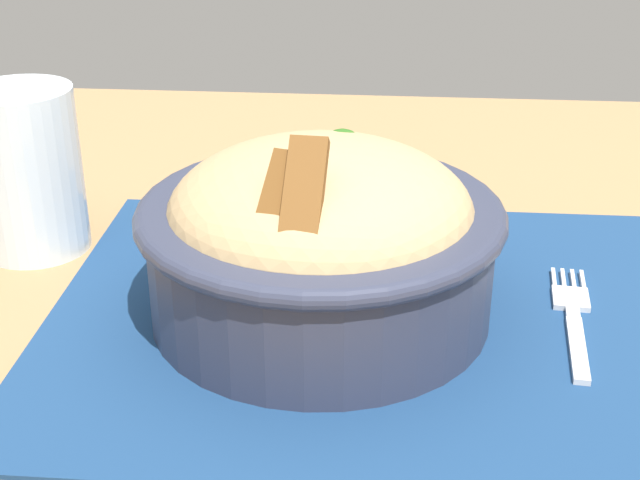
% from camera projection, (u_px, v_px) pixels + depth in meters
% --- Properties ---
extents(table, '(1.20, 0.92, 0.77)m').
position_uv_depth(table, '(365.00, 417.00, 0.58)').
color(table, '#99754C').
rests_on(table, ground_plane).
extents(placemat, '(0.40, 0.32, 0.00)m').
position_uv_depth(placemat, '(382.00, 319.00, 0.55)').
color(placemat, navy).
rests_on(placemat, table).
extents(bowl, '(0.21, 0.21, 0.13)m').
position_uv_depth(bowl, '(320.00, 237.00, 0.53)').
color(bowl, '#2D3347').
rests_on(bowl, placemat).
extents(fork, '(0.03, 0.13, 0.00)m').
position_uv_depth(fork, '(573.00, 315.00, 0.55)').
color(fork, silver).
rests_on(fork, placemat).
extents(drinking_glass, '(0.07, 0.07, 0.11)m').
position_uv_depth(drinking_glass, '(29.00, 181.00, 0.62)').
color(drinking_glass, silver).
rests_on(drinking_glass, table).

